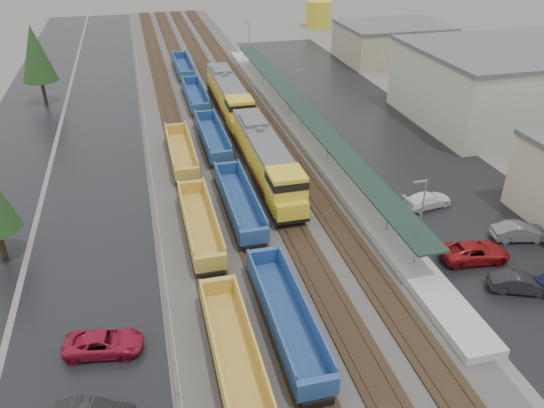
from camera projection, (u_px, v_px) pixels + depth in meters
The scene contains 20 objects.
ballast_strip at pixel (214, 112), 73.41m from camera, with size 20.00×160.00×0.08m, color #302D2B.
trackbed at pixel (214, 111), 73.36m from camera, with size 14.60×160.00×0.22m.
west_parking_lot at pixel (102, 122), 70.19m from camera, with size 10.00×160.00×0.02m, color black.
west_road at pixel (21, 129), 68.03m from camera, with size 9.00×160.00×0.02m, color black.
east_commuter_lot at pixel (370, 125), 69.11m from camera, with size 16.00×100.00×0.02m, color black.
station_platform at pixel (301, 127), 66.71m from camera, with size 3.00×80.00×8.00m.
chainlink_fence at pixel (143, 111), 69.27m from camera, with size 0.08×160.04×2.02m.
industrial_buildings at pixel (523, 92), 67.57m from camera, with size 32.52×75.30×9.50m.
tree_west_far at pixel (35, 53), 73.37m from camera, with size 4.84×4.84×11.00m.
tree_east at pixel (411, 56), 74.60m from camera, with size 4.40×4.40×10.00m.
locomotive_lead at pixel (266, 160), 53.81m from camera, with size 3.19×21.00×4.75m.
locomotive_trail at pixel (229, 96), 71.50m from camera, with size 3.19×21.00×4.75m.
well_string_yellow at pixel (234, 354), 32.48m from camera, with size 2.53×75.68×2.25m.
well_string_blue at pixel (239, 202), 48.98m from camera, with size 2.54×110.37×2.25m.
storage_tank at pixel (319, 14), 122.75m from camera, with size 5.78×5.78×5.78m, color gold.
parked_car_west_c at pixel (104, 343), 33.87m from camera, with size 5.01×2.31×1.39m, color maroon.
parked_car_east_a at pixel (520, 283), 39.19m from camera, with size 4.42×1.54×1.46m, color black.
parked_car_east_b at pixel (475, 252), 42.61m from camera, with size 5.53×2.55×1.54m, color maroon.
parked_car_east_c at pixel (427, 200), 50.21m from camera, with size 4.88×1.98×1.42m, color white.
parked_car_east_e at pixel (519, 232), 45.22m from camera, with size 4.64×1.62×1.53m, color #595D5F.
Camera 1 is at (-9.63, -9.95, 25.17)m, focal length 35.00 mm.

